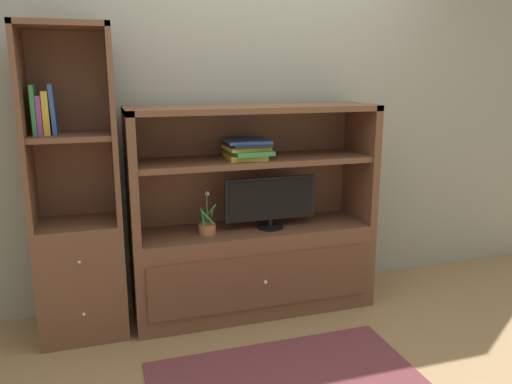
# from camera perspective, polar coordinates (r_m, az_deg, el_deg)

# --- Properties ---
(ground_plane) EXTENTS (8.00, 8.00, 0.00)m
(ground_plane) POSITION_cam_1_polar(r_m,az_deg,el_deg) (3.23, 1.95, -15.77)
(ground_plane) COLOR #99754C
(painted_rear_wall) EXTENTS (6.00, 0.10, 2.80)m
(painted_rear_wall) POSITION_cam_1_polar(r_m,az_deg,el_deg) (3.54, -1.99, 10.57)
(painted_rear_wall) COLOR gray
(painted_rear_wall) RESTS_ON ground_plane
(media_console) EXTENTS (1.58, 0.48, 1.36)m
(media_console) POSITION_cam_1_polar(r_m,az_deg,el_deg) (3.40, -0.29, -5.97)
(media_console) COLOR brown
(media_console) RESTS_ON ground_plane
(tv_monitor) EXTENTS (0.61, 0.17, 0.34)m
(tv_monitor) POSITION_cam_1_polar(r_m,az_deg,el_deg) (3.29, 1.64, -0.98)
(tv_monitor) COLOR black
(tv_monitor) RESTS_ON media_console
(potted_plant) EXTENTS (0.12, 0.12, 0.27)m
(potted_plant) POSITION_cam_1_polar(r_m,az_deg,el_deg) (3.22, -5.48, -3.97)
(potted_plant) COLOR #B26642
(potted_plant) RESTS_ON media_console
(magazine_stack) EXTENTS (0.28, 0.33, 0.12)m
(magazine_stack) POSITION_cam_1_polar(r_m,az_deg,el_deg) (3.22, -1.04, 4.87)
(magazine_stack) COLOR gold
(magazine_stack) RESTS_ON media_console
(bookshelf_tall) EXTENTS (0.50, 0.41, 1.83)m
(bookshelf_tall) POSITION_cam_1_polar(r_m,az_deg,el_deg) (3.22, -19.20, -5.03)
(bookshelf_tall) COLOR brown
(bookshelf_tall) RESTS_ON ground_plane
(upright_book_row) EXTENTS (0.12, 0.17, 0.28)m
(upright_book_row) POSITION_cam_1_polar(r_m,az_deg,el_deg) (3.07, -22.75, 8.28)
(upright_book_row) COLOR #338C4C
(upright_book_row) RESTS_ON bookshelf_tall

